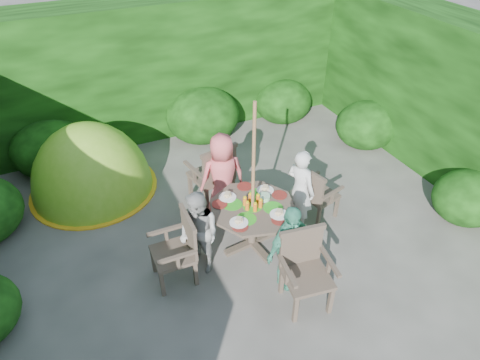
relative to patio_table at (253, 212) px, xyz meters
name	(u,v)px	position (x,y,z in m)	size (l,w,h in m)	color
ground	(249,254)	(-0.13, -0.17, -0.58)	(60.00, 60.00, 0.00)	#4C4944
hedge_enclosure	(210,131)	(-0.13, 1.16, 0.67)	(9.00, 9.00, 2.50)	black
patio_table	(253,212)	(0.00, 0.00, 0.00)	(1.32, 1.32, 0.82)	#3D3228
parasol_pole	(253,181)	(0.00, 0.00, 0.52)	(0.04, 0.04, 2.20)	brown
garden_chair_right	(316,193)	(1.09, 0.12, -0.12)	(0.58, 0.62, 0.87)	#3D3228
garden_chair_left	(178,248)	(-1.09, -0.15, -0.08)	(0.51, 0.56, 0.93)	#3D3228
garden_chair_back	(214,174)	(-0.13, 1.08, -0.02)	(0.72, 0.67, 1.04)	#3D3228
garden_chair_front	(305,268)	(0.15, -1.09, -0.07)	(0.64, 0.58, 0.96)	#3D3228
child_right	(300,190)	(0.79, 0.10, 0.06)	(0.47, 0.31, 1.28)	silver
child_left	(199,233)	(-0.80, -0.10, 0.01)	(0.58, 0.45, 1.19)	#9B9B96
child_back	(223,177)	(-0.10, 0.79, 0.10)	(0.67, 0.43, 1.36)	#D7585E
child_front	(289,247)	(0.09, -0.80, 0.03)	(0.71, 0.30, 1.21)	#45A180
dome_tent	(95,190)	(-1.81, 2.22, -0.58)	(2.04, 2.04, 2.33)	#73B522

